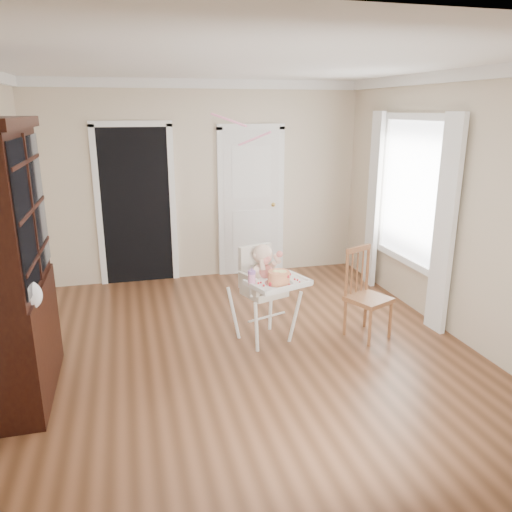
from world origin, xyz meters
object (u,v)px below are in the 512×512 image
object	(u,v)px
cake	(279,277)
dining_chair	(367,296)
sippy_cup	(252,277)
china_cabinet	(5,266)
high_chair	(264,283)

from	to	relation	value
cake	dining_chair	distance (m)	1.05
sippy_cup	dining_chair	bearing A→B (deg)	3.04
china_cabinet	dining_chair	size ratio (longest dim) A/B	2.38
sippy_cup	china_cabinet	size ratio (longest dim) A/B	0.08
cake	dining_chair	world-z (taller)	dining_chair
cake	dining_chair	bearing A→B (deg)	5.60
china_cabinet	cake	bearing A→B (deg)	4.91
high_chair	cake	size ratio (longest dim) A/B	3.71
cake	sippy_cup	world-z (taller)	sippy_cup
high_chair	cake	bearing A→B (deg)	-92.31
cake	china_cabinet	bearing A→B (deg)	-175.09
cake	high_chair	bearing A→B (deg)	106.39
sippy_cup	china_cabinet	distance (m)	2.11
dining_chair	cake	bearing A→B (deg)	161.94
high_chair	sippy_cup	bearing A→B (deg)	-149.32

